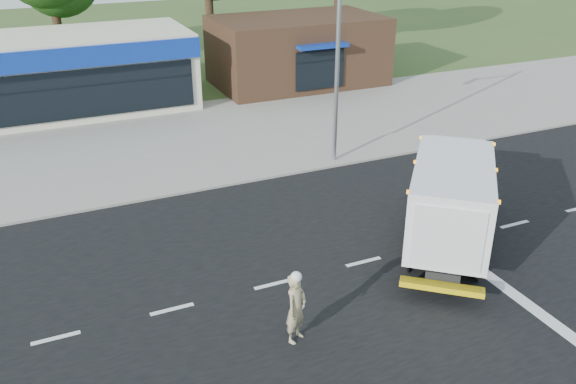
# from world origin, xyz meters

# --- Properties ---
(ground) EXTENTS (120.00, 120.00, 0.00)m
(ground) POSITION_xyz_m (0.00, 0.00, 0.00)
(ground) COLOR #385123
(ground) RESTS_ON ground
(road_asphalt) EXTENTS (60.00, 14.00, 0.02)m
(road_asphalt) POSITION_xyz_m (0.00, 0.00, 0.00)
(road_asphalt) COLOR black
(road_asphalt) RESTS_ON ground
(sidewalk) EXTENTS (60.00, 2.40, 0.12)m
(sidewalk) POSITION_xyz_m (0.00, 8.20, 0.06)
(sidewalk) COLOR gray
(sidewalk) RESTS_ON ground
(parking_apron) EXTENTS (60.00, 9.00, 0.02)m
(parking_apron) POSITION_xyz_m (0.00, 14.00, 0.01)
(parking_apron) COLOR gray
(parking_apron) RESTS_ON ground
(lane_markings) EXTENTS (55.20, 7.00, 0.01)m
(lane_markings) POSITION_xyz_m (1.35, -1.35, 0.02)
(lane_markings) COLOR silver
(lane_markings) RESTS_ON road_asphalt
(ems_box_truck) EXTENTS (6.13, 6.79, 3.11)m
(ems_box_truck) POSITION_xyz_m (2.96, -0.13, 1.79)
(ems_box_truck) COLOR black
(ems_box_truck) RESTS_ON ground
(emergency_worker) EXTENTS (0.83, 0.77, 2.00)m
(emergency_worker) POSITION_xyz_m (-3.44, -2.50, 0.98)
(emergency_worker) COLOR tan
(emergency_worker) RESTS_ON ground
(retail_strip_mall) EXTENTS (18.00, 6.20, 4.00)m
(retail_strip_mall) POSITION_xyz_m (-9.00, 19.93, 2.01)
(retail_strip_mall) COLOR beige
(retail_strip_mall) RESTS_ON ground
(brown_storefront) EXTENTS (10.00, 6.70, 4.00)m
(brown_storefront) POSITION_xyz_m (7.00, 19.98, 2.00)
(brown_storefront) COLOR #382316
(brown_storefront) RESTS_ON ground
(traffic_signal_pole) EXTENTS (3.51, 0.25, 8.00)m
(traffic_signal_pole) POSITION_xyz_m (2.35, 7.60, 4.92)
(traffic_signal_pole) COLOR gray
(traffic_signal_pole) RESTS_ON ground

